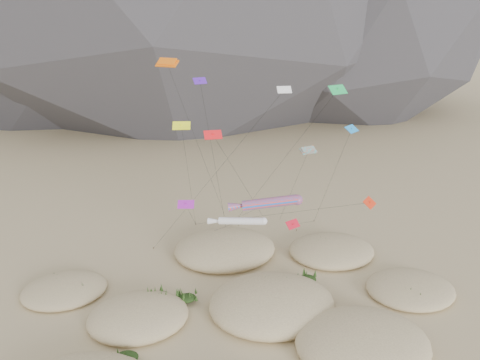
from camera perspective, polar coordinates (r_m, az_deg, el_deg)
name	(u,v)px	position (r m, az deg, el deg)	size (l,w,h in m)	color
ground	(265,329)	(53.51, 3.11, -17.63)	(500.00, 500.00, 0.00)	#CCB789
dunes	(239,312)	(54.52, -0.14, -15.80)	(52.14, 39.38, 3.80)	#CCB789
dune_grass	(253,303)	(55.65, 1.58, -14.80)	(43.66, 26.54, 1.54)	black
kite_stakes	(244,229)	(73.60, 0.44, -6.01)	(25.99, 6.83, 0.30)	#3F2D1E
rainbow_tube_kite	(267,203)	(54.51, 3.34, -2.81)	(8.77, 20.08, 12.45)	#FD371A
white_tube_kite	(239,221)	(54.71, -0.18, -5.03)	(6.74, 17.67, 10.14)	silver
orange_parafoil	(168,65)	(57.34, -8.77, 13.68)	(10.33, 12.61, 27.25)	orange
multi_parafoil	(308,151)	(58.46, 8.30, 3.47)	(2.36, 15.38, 16.74)	red
delta_kites	(271,149)	(55.52, 3.76, 3.84)	(26.73, 23.36, 24.99)	#1B8DE9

